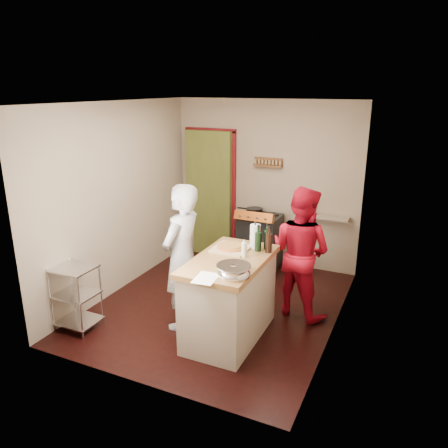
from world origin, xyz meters
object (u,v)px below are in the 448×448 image
(person_stripe, at_px, (182,258))
(person_red, at_px, (300,252))
(island, at_px, (230,296))
(stove, at_px, (260,241))
(wire_shelving, at_px, (76,295))

(person_stripe, xyz_separation_m, person_red, (1.17, 0.88, -0.05))
(island, height_order, person_red, person_red)
(stove, relative_size, person_red, 0.61)
(wire_shelving, xyz_separation_m, island, (1.71, 0.60, 0.07))
(island, bearing_deg, person_stripe, -179.19)
(stove, xyz_separation_m, island, (0.39, -2.02, 0.06))
(wire_shelving, relative_size, person_stripe, 0.46)
(stove, distance_m, island, 2.06)
(wire_shelving, bearing_deg, stove, 63.15)
(island, relative_size, person_stripe, 0.79)
(stove, relative_size, island, 0.73)
(person_stripe, bearing_deg, island, 94.76)
(wire_shelving, relative_size, person_red, 0.48)
(stove, xyz_separation_m, person_stripe, (-0.22, -2.03, 0.42))
(wire_shelving, bearing_deg, person_red, 32.81)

